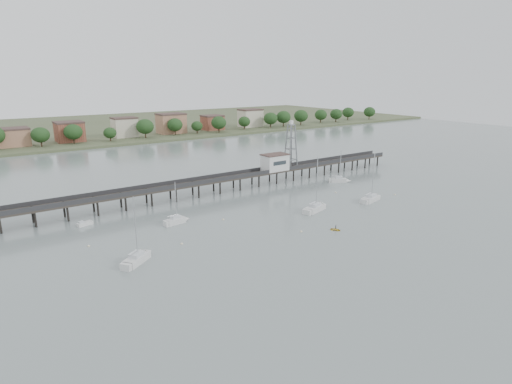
% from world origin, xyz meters
% --- Properties ---
extents(ground_plane, '(500.00, 500.00, 0.00)m').
position_xyz_m(ground_plane, '(0.00, 0.00, 0.00)').
color(ground_plane, slate).
rests_on(ground_plane, ground).
extents(pier, '(150.00, 5.00, 5.50)m').
position_xyz_m(pier, '(0.00, 60.00, 3.79)').
color(pier, '#2D2823').
rests_on(pier, ground).
extents(pier_building, '(8.40, 5.40, 5.30)m').
position_xyz_m(pier_building, '(25.00, 60.00, 6.67)').
color(pier_building, silver).
rests_on(pier_building, ground).
extents(lattice_tower, '(3.20, 3.20, 15.50)m').
position_xyz_m(lattice_tower, '(31.50, 60.00, 11.10)').
color(lattice_tower, slate).
rests_on(lattice_tower, ground).
extents(sailboat_b, '(6.40, 2.72, 10.44)m').
position_xyz_m(sailboat_b, '(-17.37, 41.95, 0.66)').
color(sailboat_b, silver).
rests_on(sailboat_b, ground).
extents(sailboat_d, '(8.88, 4.23, 14.10)m').
position_xyz_m(sailboat_d, '(34.93, 28.18, 0.64)').
color(sailboat_d, silver).
rests_on(sailboat_d, ground).
extents(sailboat_a, '(7.85, 6.68, 13.30)m').
position_xyz_m(sailboat_a, '(-32.25, 26.95, 0.64)').
color(sailboat_a, silver).
rests_on(sailboat_a, ground).
extents(sailboat_c, '(9.35, 5.04, 14.76)m').
position_xyz_m(sailboat_c, '(16.52, 30.73, 0.63)').
color(sailboat_c, silver).
rests_on(sailboat_c, ground).
extents(sailboat_e, '(6.47, 5.15, 10.91)m').
position_xyz_m(sailboat_e, '(42.74, 47.74, 0.66)').
color(sailboat_e, silver).
rests_on(sailboat_e, ground).
extents(white_tender, '(3.69, 2.25, 1.34)m').
position_xyz_m(white_tender, '(-35.94, 52.83, 0.41)').
color(white_tender, silver).
rests_on(white_tender, ground).
extents(yellow_dinghy, '(1.66, 1.22, 2.30)m').
position_xyz_m(yellow_dinghy, '(9.23, 17.23, 0.00)').
color(yellow_dinghy, yellow).
rests_on(yellow_dinghy, ground).
extents(dinghy_occupant, '(0.66, 1.09, 0.25)m').
position_xyz_m(dinghy_occupant, '(9.23, 17.23, 0.00)').
color(dinghy_occupant, black).
rests_on(dinghy_occupant, ground).
extents(mooring_buoys, '(83.34, 19.42, 0.39)m').
position_xyz_m(mooring_buoys, '(1.66, 32.58, 0.08)').
color(mooring_buoys, beige).
rests_on(mooring_buoys, ground).
extents(far_shore, '(500.00, 170.00, 10.40)m').
position_xyz_m(far_shore, '(0.36, 239.58, 0.95)').
color(far_shore, '#475133').
rests_on(far_shore, ground).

